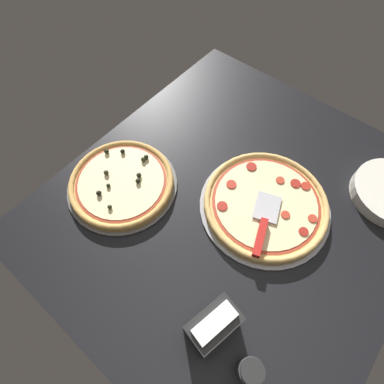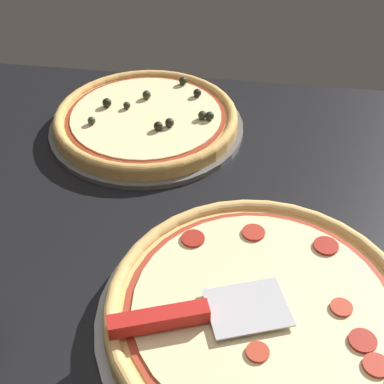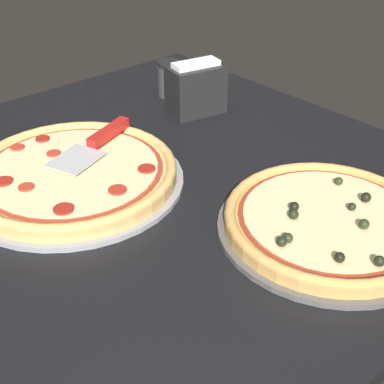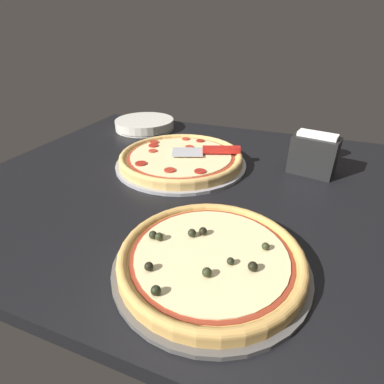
{
  "view_description": "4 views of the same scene",
  "coord_description": "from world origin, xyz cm",
  "px_view_note": "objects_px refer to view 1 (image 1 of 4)",
  "views": [
    {
      "loc": [
        -45.69,
        -19.32,
        87.75
      ],
      "look_at": [
        -7.54,
        12.05,
        3.0
      ],
      "focal_mm": 28.0,
      "sensor_mm": 36.0,
      "label": 1
    },
    {
      "loc": [
        1.93,
        -51.65,
        57.8
      ],
      "look_at": [
        -7.54,
        12.05,
        3.0
      ],
      "focal_mm": 50.0,
      "sensor_mm": 36.0,
      "label": 2
    },
    {
      "loc": [
        45.88,
        71.78,
        54.75
      ],
      "look_at": [
        -7.54,
        12.05,
        3.0
      ],
      "focal_mm": 50.0,
      "sensor_mm": 36.0,
      "label": 3
    },
    {
      "loc": [
        -31.68,
        74.38,
        40.59
      ],
      "look_at": [
        -7.54,
        12.05,
        3.0
      ],
      "focal_mm": 28.0,
      "sensor_mm": 36.0,
      "label": 4
    }
  ],
  "objects_px": {
    "pizza_back": "(121,182)",
    "parmesan_shaker": "(250,371)",
    "pizza_front": "(266,203)",
    "napkin_holder": "(213,326)",
    "serving_spatula": "(262,229)"
  },
  "relations": [
    {
      "from": "pizza_back",
      "to": "pizza_front",
      "type": "bearing_deg",
      "value": -60.26
    },
    {
      "from": "serving_spatula",
      "to": "parmesan_shaker",
      "type": "relative_size",
      "value": 2.46
    },
    {
      "from": "napkin_holder",
      "to": "pizza_back",
      "type": "bearing_deg",
      "value": 72.46
    },
    {
      "from": "parmesan_shaker",
      "to": "napkin_holder",
      "type": "xyz_separation_m",
      "value": [
        0.02,
        0.13,
        0.02
      ]
    },
    {
      "from": "serving_spatula",
      "to": "napkin_holder",
      "type": "bearing_deg",
      "value": -171.01
    },
    {
      "from": "napkin_holder",
      "to": "parmesan_shaker",
      "type": "bearing_deg",
      "value": -99.68
    },
    {
      "from": "serving_spatula",
      "to": "pizza_front",
      "type": "bearing_deg",
      "value": 23.88
    },
    {
      "from": "pizza_back",
      "to": "parmesan_shaker",
      "type": "bearing_deg",
      "value": -106.01
    },
    {
      "from": "parmesan_shaker",
      "to": "napkin_holder",
      "type": "relative_size",
      "value": 0.63
    },
    {
      "from": "pizza_back",
      "to": "serving_spatula",
      "type": "distance_m",
      "value": 0.48
    },
    {
      "from": "napkin_holder",
      "to": "serving_spatula",
      "type": "bearing_deg",
      "value": 8.99
    },
    {
      "from": "parmesan_shaker",
      "to": "napkin_holder",
      "type": "bearing_deg",
      "value": 80.32
    },
    {
      "from": "pizza_front",
      "to": "serving_spatula",
      "type": "height_order",
      "value": "serving_spatula"
    },
    {
      "from": "pizza_back",
      "to": "napkin_holder",
      "type": "height_order",
      "value": "napkin_holder"
    },
    {
      "from": "pizza_front",
      "to": "napkin_holder",
      "type": "height_order",
      "value": "napkin_holder"
    }
  ]
}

